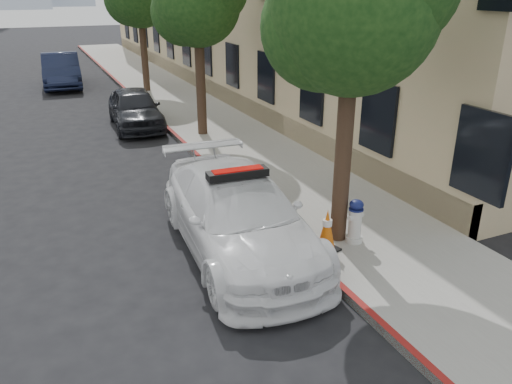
{
  "coord_description": "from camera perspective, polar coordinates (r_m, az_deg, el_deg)",
  "views": [
    {
      "loc": [
        -1.98,
        -9.05,
        4.57
      ],
      "look_at": [
        1.57,
        -1.17,
        1.0
      ],
      "focal_mm": 35.0,
      "sensor_mm": 36.0,
      "label": 1
    }
  ],
  "objects": [
    {
      "name": "parked_car_far",
      "position": [
        26.78,
        -21.35,
        12.85
      ],
      "size": [
        1.96,
        4.92,
        1.59
      ],
      "primitive_type": "imported",
      "rotation": [
        0.0,
        0.0,
        -0.06
      ],
      "color": "#151B36",
      "rests_on": "ground"
    },
    {
      "name": "police_car",
      "position": [
        9.07,
        -2.05,
        -2.59
      ],
      "size": [
        2.37,
        5.17,
        1.62
      ],
      "rotation": [
        0.0,
        0.0,
        -0.06
      ],
      "color": "white",
      "rests_on": "ground"
    },
    {
      "name": "traffic_cone",
      "position": [
        9.02,
        8.1,
        -4.34
      ],
      "size": [
        0.5,
        0.5,
        0.79
      ],
      "rotation": [
        0.0,
        0.0,
        0.24
      ],
      "color": "black",
      "rests_on": "sidewalk"
    },
    {
      "name": "fire_hydrant",
      "position": [
        9.39,
        11.27,
        -3.31
      ],
      "size": [
        0.36,
        0.32,
        0.84
      ],
      "rotation": [
        0.0,
        0.0,
        0.19
      ],
      "color": "silver",
      "rests_on": "sidewalk"
    },
    {
      "name": "sidewalk",
      "position": [
        20.36,
        -7.84,
        9.47
      ],
      "size": [
        3.2,
        50.0,
        0.15
      ],
      "primitive_type": "cube",
      "color": "gray",
      "rests_on": "ground"
    },
    {
      "name": "tree_mid",
      "position": [
        15.83,
        -6.6,
        20.81
      ],
      "size": [
        2.77,
        2.64,
        5.43
      ],
      "color": "black",
      "rests_on": "sidewalk"
    },
    {
      "name": "parked_car_mid",
      "position": [
        17.99,
        -13.67,
        9.3
      ],
      "size": [
        1.81,
        4.04,
        1.35
      ],
      "primitive_type": "imported",
      "rotation": [
        0.0,
        0.0,
        -0.06
      ],
      "color": "black",
      "rests_on": "ground"
    },
    {
      "name": "tree_near",
      "position": [
        8.59,
        11.32,
        20.04
      ],
      "size": [
        2.92,
        2.82,
        5.62
      ],
      "color": "black",
      "rests_on": "sidewalk"
    },
    {
      "name": "curb_strip",
      "position": [
        19.99,
        -12.11,
        8.94
      ],
      "size": [
        0.12,
        50.0,
        0.15
      ],
      "primitive_type": "cube",
      "color": "maroon",
      "rests_on": "ground"
    },
    {
      "name": "ground",
      "position": [
        10.33,
        -10.71,
        -4.25
      ],
      "size": [
        120.0,
        120.0,
        0.0
      ],
      "primitive_type": "plane",
      "color": "black",
      "rests_on": "ground"
    }
  ]
}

